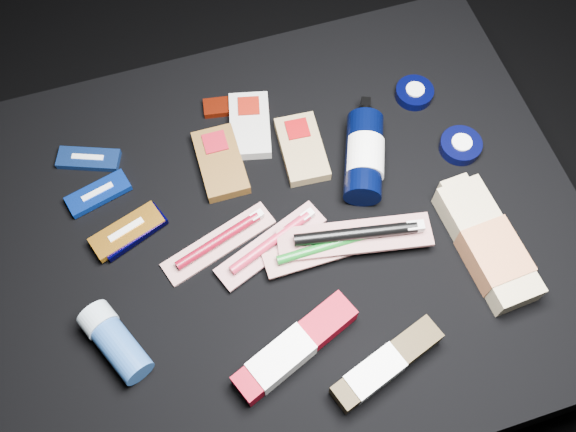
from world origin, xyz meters
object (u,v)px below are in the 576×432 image
object	(u,v)px
bodywash_bottle	(488,246)
lotion_bottle	(364,156)
deodorant_stick	(115,341)
toothpaste_carton_red	(291,351)

from	to	relation	value
bodywash_bottle	lotion_bottle	bearing A→B (deg)	118.37
deodorant_stick	toothpaste_carton_red	distance (m)	0.26
bodywash_bottle	deodorant_stick	bearing A→B (deg)	173.52
bodywash_bottle	toothpaste_carton_red	distance (m)	0.35
deodorant_stick	toothpaste_carton_red	world-z (taller)	deodorant_stick
lotion_bottle	bodywash_bottle	distance (m)	0.24
deodorant_stick	toothpaste_carton_red	xyz separation A→B (m)	(0.24, -0.09, -0.01)
lotion_bottle	bodywash_bottle	bearing A→B (deg)	-35.25
deodorant_stick	lotion_bottle	bearing A→B (deg)	-2.36
lotion_bottle	deodorant_stick	xyz separation A→B (m)	(-0.45, -0.18, -0.01)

